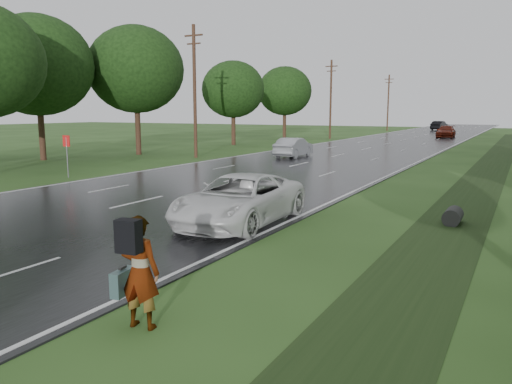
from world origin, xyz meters
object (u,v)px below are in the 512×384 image
Objects in this scene: pedestrian at (138,270)px; silver_sedan at (294,147)px; road_sign at (67,148)px; white_pickup at (240,200)px.

silver_sedan is at bearing -79.26° from pedestrian.
road_sign is 0.41× the size of white_pickup.
road_sign is 15.02m from white_pickup.
white_pickup is (-2.40, 7.44, -0.18)m from pedestrian.
white_pickup reaches higher than silver_sedan.
road_sign is 17.69m from silver_sedan.
white_pickup is at bearing -80.83° from pedestrian.
pedestrian is 7.82m from white_pickup.
road_sign reaches higher than pedestrian.
road_sign is 0.50× the size of silver_sedan.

